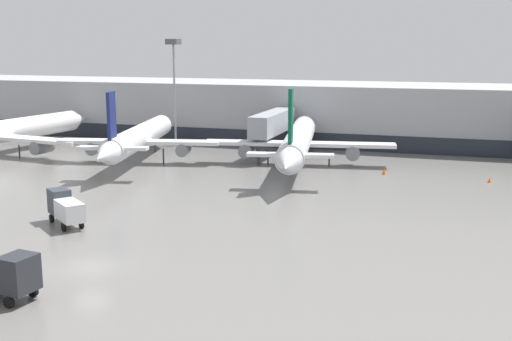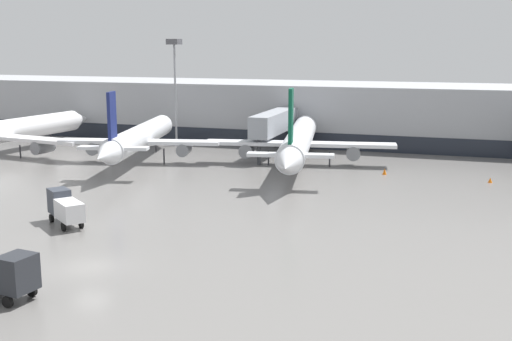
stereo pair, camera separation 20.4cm
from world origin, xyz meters
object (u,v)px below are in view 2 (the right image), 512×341
parked_jet_2 (300,139)px  service_truck_0 (3,274)px  traffic_cone_0 (385,171)px  apron_light_mast_1 (175,60)px  service_truck_2 (65,207)px  parked_jet_3 (139,138)px  traffic_cone_2 (490,180)px

parked_jet_2 → service_truck_0: 47.95m
traffic_cone_0 → apron_light_mast_1: (-32.23, 12.24, 12.25)m
service_truck_0 → apron_light_mast_1: apron_light_mast_1 is taller
parked_jet_2 → apron_light_mast_1: (-21.24, 9.27, 9.36)m
parked_jet_2 → service_truck_2: 34.87m
parked_jet_3 → traffic_cone_0: bearing=-98.4°
service_truck_2 → apron_light_mast_1: (-9.21, 41.95, 11.06)m
parked_jet_3 → service_truck_2: (7.66, -27.46, -1.72)m
service_truck_0 → service_truck_2: bearing=119.2°
traffic_cone_0 → traffic_cone_2: traffic_cone_0 is taller
traffic_cone_0 → traffic_cone_2: bearing=-4.7°
service_truck_0 → apron_light_mast_1: size_ratio=0.31×
parked_jet_2 → service_truck_0: parked_jet_2 is taller
apron_light_mast_1 → traffic_cone_2: bearing=-16.8°
service_truck_0 → parked_jet_3: bearing=115.5°
service_truck_2 → apron_light_mast_1: bearing=-39.7°
service_truck_0 → parked_jet_2: bearing=90.4°
service_truck_0 → traffic_cone_0: service_truck_0 is taller
parked_jet_2 → traffic_cone_2: size_ratio=72.16×
service_truck_0 → traffic_cone_2: 52.26m
service_truck_2 → traffic_cone_2: 45.01m
traffic_cone_2 → service_truck_2: bearing=-140.3°
parked_jet_2 → traffic_cone_2: parked_jet_2 is taller
parked_jet_2 → traffic_cone_2: 23.10m
service_truck_0 → service_truck_2: 15.92m
traffic_cone_2 → apron_light_mast_1: (-43.81, 13.19, 12.34)m
traffic_cone_0 → traffic_cone_2: 11.62m
service_truck_0 → traffic_cone_2: (28.80, 43.59, -1.26)m
traffic_cone_2 → apron_light_mast_1: bearing=163.2°
parked_jet_3 → apron_light_mast_1: (-1.55, 14.49, 9.33)m
traffic_cone_0 → service_truck_0: bearing=-111.1°
parked_jet_3 → traffic_cone_2: (42.26, 1.30, -3.01)m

